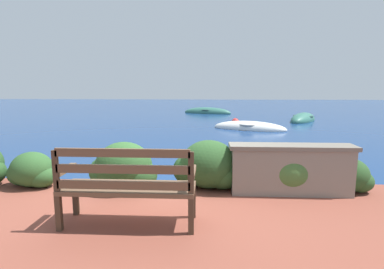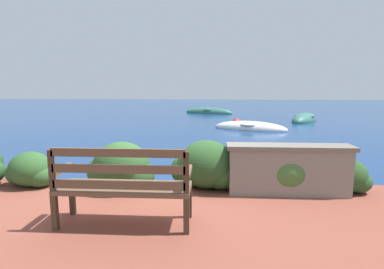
{
  "view_description": "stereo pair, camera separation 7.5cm",
  "coord_description": "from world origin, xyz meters",
  "px_view_note": "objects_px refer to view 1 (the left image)",
  "views": [
    {
      "loc": [
        0.8,
        -4.82,
        1.78
      ],
      "look_at": [
        0.3,
        4.23,
        0.35
      ],
      "focal_mm": 28.0,
      "sensor_mm": 36.0,
      "label": 1
    },
    {
      "loc": [
        0.87,
        -4.81,
        1.78
      ],
      "look_at": [
        0.3,
        4.23,
        0.35
      ],
      "focal_mm": 28.0,
      "sensor_mm": 36.0,
      "label": 2
    }
  ],
  "objects_px": {
    "rowboat_mid": "(303,120)",
    "rowboat_far": "(207,113)",
    "park_bench": "(127,185)",
    "mooring_buoy": "(235,122)",
    "rowboat_nearest": "(249,128)"
  },
  "relations": [
    {
      "from": "rowboat_mid",
      "to": "rowboat_far",
      "type": "bearing_deg",
      "value": 80.27
    },
    {
      "from": "park_bench",
      "to": "mooring_buoy",
      "type": "bearing_deg",
      "value": 77.18
    },
    {
      "from": "rowboat_nearest",
      "to": "mooring_buoy",
      "type": "distance_m",
      "value": 2.22
    },
    {
      "from": "rowboat_mid",
      "to": "mooring_buoy",
      "type": "height_order",
      "value": "rowboat_mid"
    },
    {
      "from": "park_bench",
      "to": "rowboat_far",
      "type": "height_order",
      "value": "park_bench"
    },
    {
      "from": "park_bench",
      "to": "rowboat_mid",
      "type": "bearing_deg",
      "value": 63.41
    },
    {
      "from": "rowboat_nearest",
      "to": "park_bench",
      "type": "bearing_deg",
      "value": 96.97
    },
    {
      "from": "park_bench",
      "to": "rowboat_mid",
      "type": "xyz_separation_m",
      "value": [
        5.94,
        13.02,
        -0.64
      ]
    },
    {
      "from": "rowboat_far",
      "to": "rowboat_nearest",
      "type": "bearing_deg",
      "value": -57.29
    },
    {
      "from": "park_bench",
      "to": "rowboat_nearest",
      "type": "distance_m",
      "value": 10.02
    },
    {
      "from": "rowboat_nearest",
      "to": "rowboat_far",
      "type": "xyz_separation_m",
      "value": [
        -1.83,
        7.84,
        0.01
      ]
    },
    {
      "from": "rowboat_mid",
      "to": "mooring_buoy",
      "type": "distance_m",
      "value": 3.88
    },
    {
      "from": "rowboat_nearest",
      "to": "rowboat_mid",
      "type": "distance_m",
      "value": 4.72
    },
    {
      "from": "park_bench",
      "to": "mooring_buoy",
      "type": "height_order",
      "value": "park_bench"
    },
    {
      "from": "park_bench",
      "to": "rowboat_far",
      "type": "xyz_separation_m",
      "value": [
        0.82,
        17.48,
        -0.64
      ]
    }
  ]
}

